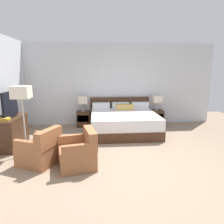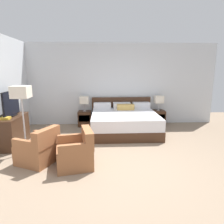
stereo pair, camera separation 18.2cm
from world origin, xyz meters
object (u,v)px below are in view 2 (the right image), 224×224
object	(u,v)px
table_lamp_left	(84,100)
armchair_by_window	(39,150)
dresser	(13,130)
nightstand_left	(85,119)
tv	(11,104)
floor_lamp	(21,96)
bed	(124,121)
table_lamp_right	(159,99)
book_red_cover	(5,119)
book_blue_cover	(5,118)
armchair_companion	(77,153)
nightstand_right	(158,118)

from	to	relation	value
table_lamp_left	armchair_by_window	size ratio (longest dim) A/B	0.56
dresser	armchair_by_window	size ratio (longest dim) A/B	1.24
nightstand_left	tv	distance (m)	2.51
floor_lamp	bed	bearing A→B (deg)	31.92
table_lamp_right	floor_lamp	size ratio (longest dim) A/B	0.33
bed	table_lamp_right	xyz separation A→B (m)	(1.28, 0.73, 0.58)
nightstand_left	book_red_cover	bearing A→B (deg)	-129.00
dresser	tv	size ratio (longest dim) A/B	1.31
floor_lamp	tv	bearing A→B (deg)	130.74
armchair_by_window	floor_lamp	size ratio (longest dim) A/B	0.58
nightstand_left	tv	xyz separation A→B (m)	(-1.68, -1.68, 0.81)
nightstand_left	book_blue_cover	world-z (taller)	book_blue_cover
armchair_by_window	floor_lamp	xyz separation A→B (m)	(-0.46, 0.51, 1.05)
table_lamp_left	tv	world-z (taller)	tv
armchair_companion	floor_lamp	world-z (taller)	floor_lamp
table_lamp_left	dresser	distance (m)	2.48
book_blue_cover	armchair_by_window	bearing A→B (deg)	-36.59
nightstand_right	dresser	distance (m)	4.59
nightstand_left	floor_lamp	distance (m)	2.77
nightstand_right	tv	bearing A→B (deg)	-158.37
bed	nightstand_right	distance (m)	1.48
tv	armchair_by_window	world-z (taller)	tv
nightstand_left	armchair_companion	distance (m)	2.98
book_blue_cover	tv	bearing A→B (deg)	90.49
table_lamp_left	armchair_by_window	bearing A→B (deg)	-104.49
table_lamp_left	dresser	world-z (taller)	table_lamp_left
nightstand_left	armchair_companion	size ratio (longest dim) A/B	0.64
book_blue_cover	armchair_companion	bearing A→B (deg)	-27.40
nightstand_left	dresser	world-z (taller)	dresser
nightstand_right	tv	world-z (taller)	tv
tv	floor_lamp	xyz separation A→B (m)	(0.50, -0.58, 0.26)
nightstand_left	nightstand_right	bearing A→B (deg)	0.00
book_red_cover	armchair_by_window	size ratio (longest dim) A/B	0.23
table_lamp_left	armchair_companion	distance (m)	3.04
table_lamp_left	book_blue_cover	xyz separation A→B (m)	(-1.67, -2.07, -0.10)
table_lamp_left	dresser	bearing A→B (deg)	-133.81
armchair_by_window	tv	bearing A→B (deg)	131.28
nightstand_left	table_lamp_right	size ratio (longest dim) A/B	1.01
table_lamp_right	book_blue_cover	bearing A→B (deg)	-154.01
table_lamp_right	armchair_by_window	world-z (taller)	table_lamp_right
table_lamp_left	nightstand_right	bearing A→B (deg)	-0.03
nightstand_left	table_lamp_left	world-z (taller)	table_lamp_left
bed	nightstand_right	xyz separation A→B (m)	(1.28, 0.73, -0.07)
nightstand_right	book_blue_cover	size ratio (longest dim) A/B	2.58
nightstand_left	dresser	size ratio (longest dim) A/B	0.46
book_blue_cover	floor_lamp	bearing A→B (deg)	-21.73
table_lamp_left	book_blue_cover	world-z (taller)	table_lamp_left
bed	dresser	size ratio (longest dim) A/B	1.82
nightstand_left	armchair_by_window	size ratio (longest dim) A/B	0.57
nightstand_left	armchair_by_window	distance (m)	2.87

